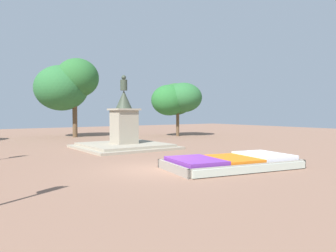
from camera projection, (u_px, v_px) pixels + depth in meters
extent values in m
plane|color=#8C6651|center=(158.00, 169.00, 13.82)|extent=(79.61, 79.61, 0.00)
cube|color=#38281C|center=(231.00, 164.00, 14.17)|extent=(5.89, 3.61, 0.32)
cube|color=gray|center=(252.00, 169.00, 12.92)|extent=(5.63, 1.13, 0.36)
cube|color=gray|center=(214.00, 159.00, 15.43)|extent=(5.63, 1.13, 0.36)
cube|color=gray|center=(173.00, 168.00, 13.02)|extent=(0.61, 2.83, 0.36)
cube|color=gray|center=(281.00, 160.00, 15.33)|extent=(0.61, 2.83, 0.36)
cube|color=#72339E|center=(196.00, 161.00, 13.43)|extent=(2.18, 2.73, 0.18)
cube|color=orange|center=(231.00, 159.00, 14.16)|extent=(2.18, 2.73, 0.13)
cube|color=white|center=(263.00, 156.00, 14.89)|extent=(2.18, 2.73, 0.21)
cube|color=#B2BCAD|center=(253.00, 169.00, 12.87)|extent=(5.37, 1.18, 0.29)
cube|color=#9E9480|center=(124.00, 147.00, 21.84)|extent=(5.85, 5.85, 0.16)
cube|color=#A09681|center=(124.00, 145.00, 21.84)|extent=(5.06, 5.06, 0.16)
cube|color=#9E937F|center=(124.00, 127.00, 21.79)|extent=(1.44, 1.44, 2.21)
cube|color=#9E937F|center=(124.00, 109.00, 21.74)|extent=(1.69, 1.69, 0.12)
cone|color=#384233|center=(124.00, 99.00, 21.71)|extent=(1.08, 1.08, 1.20)
cylinder|color=#384233|center=(124.00, 85.00, 21.67)|extent=(0.46, 0.46, 0.70)
sphere|color=#384233|center=(124.00, 77.00, 21.65)|extent=(0.31, 0.31, 0.31)
cylinder|color=#384233|center=(122.00, 83.00, 21.92)|extent=(0.19, 0.60, 0.46)
cylinder|color=brown|center=(178.00, 124.00, 32.89)|extent=(0.31, 0.31, 2.51)
ellipsoid|color=#2D6A35|center=(183.00, 98.00, 32.73)|extent=(3.72, 3.80, 2.95)
ellipsoid|color=#2F682F|center=(176.00, 99.00, 33.69)|extent=(3.71, 3.52, 3.26)
ellipsoid|color=#2A6E30|center=(169.00, 100.00, 32.56)|extent=(3.65, 3.44, 3.06)
cylinder|color=brown|center=(75.00, 120.00, 31.41)|extent=(0.45, 0.45, 3.38)
ellipsoid|color=#2C682F|center=(77.00, 78.00, 31.17)|extent=(4.05, 4.03, 3.71)
ellipsoid|color=#2D6C36|center=(61.00, 88.00, 31.33)|extent=(5.03, 5.41, 4.33)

